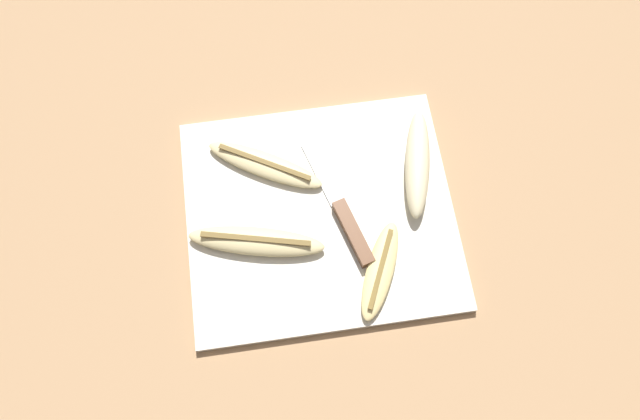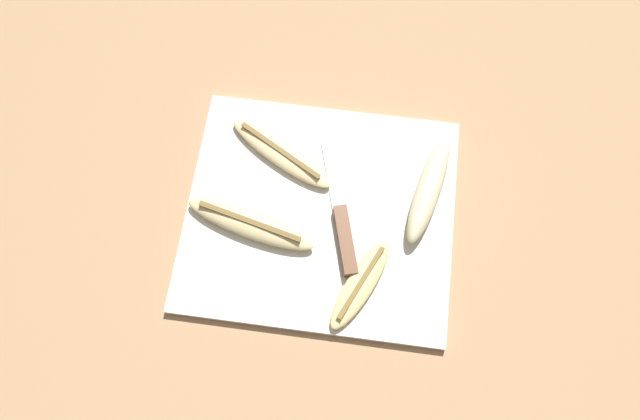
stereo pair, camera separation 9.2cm
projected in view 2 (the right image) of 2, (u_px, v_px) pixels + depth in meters
name	position (u px, v px, depth m)	size (l,w,h in m)	color
ground_plane	(320.00, 215.00, 0.95)	(4.00, 4.00, 0.00)	tan
cutting_board	(320.00, 214.00, 0.94)	(0.40, 0.36, 0.01)	silver
knife	(343.00, 229.00, 0.92)	(0.08, 0.22, 0.02)	brown
banana_mellow_near	(250.00, 224.00, 0.92)	(0.20, 0.09, 0.02)	beige
banana_golden_short	(361.00, 284.00, 0.88)	(0.10, 0.15, 0.02)	#EDD689
banana_ripe_center	(281.00, 153.00, 0.96)	(0.18, 0.13, 0.02)	beige
banana_pale_long	(429.00, 189.00, 0.93)	(0.08, 0.18, 0.04)	beige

